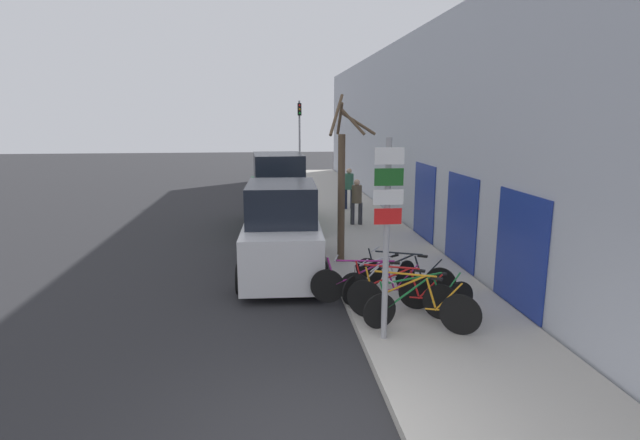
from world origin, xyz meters
The scene contains 16 objects.
ground_plane centered at (0.00, 11.20, 0.00)m, with size 80.00×80.00×0.00m, color #28282B.
sidewalk_curb centered at (2.60, 14.00, 0.07)m, with size 3.20×32.00×0.15m.
building_facade centered at (4.35, 13.93, 3.23)m, with size 0.23×32.00×6.50m.
signpost centered at (1.37, 2.54, 2.02)m, with size 0.49×0.12×3.32m.
bicycle_0 centered at (1.96, 3.00, 0.56)m, with size 2.08×1.32×0.98m.
bicycle_1 centered at (2.19, 3.17, 0.53)m, with size 2.24×0.75×0.88m.
bicycle_2 centered at (1.87, 3.63, 0.54)m, with size 2.02×1.21×0.92m.
bicycle_3 centered at (1.46, 4.00, 0.55)m, with size 2.33×0.80×0.95m.
bicycle_4 centered at (1.77, 4.52, 0.51)m, with size 1.80×1.27×0.84m.
bicycle_5 centered at (2.30, 4.73, 0.53)m, with size 1.89×1.22×0.88m.
parked_car_0 centered at (-0.19, 6.66, 1.03)m, with size 2.11×4.37×2.27m.
parked_car_1 centered at (-0.13, 11.90, 1.16)m, with size 2.14×4.77×2.59m.
pedestrian_near centered at (2.53, 11.54, 1.06)m, with size 0.41×0.35×1.57m.
pedestrian_far centered at (2.77, 14.60, 1.09)m, with size 0.43×0.36×1.64m.
street_tree centered at (1.35, 7.20, 2.09)m, with size 1.26×1.38×4.18m.
traffic_light centered at (1.29, 21.85, 3.03)m, with size 0.20×0.30×4.50m.
Camera 1 is at (-0.54, -5.08, 3.77)m, focal length 28.00 mm.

